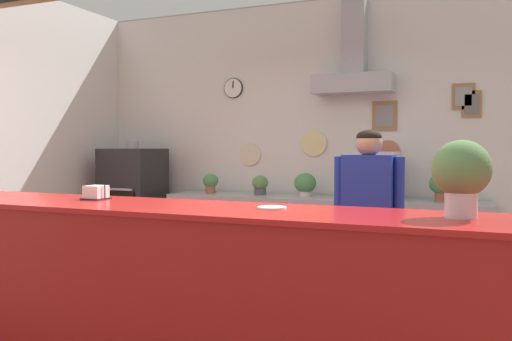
% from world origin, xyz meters
% --- Properties ---
extents(back_wall_assembly, '(5.53, 2.89, 3.10)m').
position_xyz_m(back_wall_assembly, '(0.02, 2.59, 1.64)').
color(back_wall_assembly, '#9E9E99').
rests_on(back_wall_assembly, ground_plane).
extents(service_counter, '(4.76, 0.73, 1.08)m').
position_xyz_m(service_counter, '(0.00, -0.34, 0.54)').
color(service_counter, '#B21916').
rests_on(service_counter, ground_plane).
extents(back_prep_counter, '(3.45, 0.59, 0.90)m').
position_xyz_m(back_prep_counter, '(0.15, 2.34, 0.44)').
color(back_prep_counter, '#A3A5AD').
rests_on(back_prep_counter, ground_plane).
extents(pizza_oven, '(0.63, 0.65, 1.51)m').
position_xyz_m(pizza_oven, '(-2.12, 2.16, 0.71)').
color(pizza_oven, '#232326').
rests_on(pizza_oven, ground_plane).
extents(shop_worker, '(0.54, 0.23, 1.57)m').
position_xyz_m(shop_worker, '(0.93, 0.94, 0.85)').
color(shop_worker, '#232328').
rests_on(shop_worker, ground_plane).
extents(espresso_machine, '(0.46, 0.46, 0.49)m').
position_xyz_m(espresso_machine, '(0.73, 2.31, 1.14)').
color(espresso_machine, silver).
rests_on(espresso_machine, back_prep_counter).
extents(potted_oregano, '(0.24, 0.24, 0.25)m').
position_xyz_m(potted_oregano, '(-0.02, 2.36, 1.03)').
color(potted_oregano, beige).
rests_on(potted_oregano, back_prep_counter).
extents(potted_rosemary, '(0.23, 0.23, 0.28)m').
position_xyz_m(potted_rosemary, '(1.38, 2.36, 1.06)').
color(potted_rosemary, '#9E563D').
rests_on(potted_rosemary, back_prep_counter).
extents(potted_thyme, '(0.18, 0.18, 0.22)m').
position_xyz_m(potted_thyme, '(-0.55, 2.37, 1.01)').
color(potted_thyme, '#4C4C51').
rests_on(potted_thyme, back_prep_counter).
extents(potted_basil, '(0.18, 0.18, 0.23)m').
position_xyz_m(potted_basil, '(-1.17, 2.34, 1.02)').
color(potted_basil, '#9E563D').
rests_on(potted_basil, back_prep_counter).
extents(condiment_plate, '(0.17, 0.17, 0.01)m').
position_xyz_m(condiment_plate, '(0.60, -0.28, 1.08)').
color(condiment_plate, white).
rests_on(condiment_plate, service_counter).
extents(basil_vase, '(0.29, 0.29, 0.39)m').
position_xyz_m(basil_vase, '(1.62, -0.27, 1.29)').
color(basil_vase, silver).
rests_on(basil_vase, service_counter).
extents(napkin_holder, '(0.16, 0.15, 0.11)m').
position_xyz_m(napkin_holder, '(-0.70, -0.23, 1.12)').
color(napkin_holder, '#262628').
rests_on(napkin_holder, service_counter).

